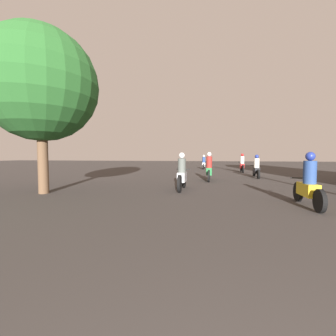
% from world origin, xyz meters
% --- Properties ---
extents(motorcycle_yellow, '(0.60, 2.01, 1.50)m').
position_xyz_m(motorcycle_yellow, '(1.93, 7.09, 0.60)').
color(motorcycle_yellow, black).
rests_on(motorcycle_yellow, ground_plane).
extents(motorcycle_silver, '(0.60, 1.99, 1.52)m').
position_xyz_m(motorcycle_silver, '(-1.86, 9.38, 0.61)').
color(motorcycle_silver, black).
rests_on(motorcycle_silver, ground_plane).
extents(motorcycle_green, '(0.60, 2.08, 1.59)m').
position_xyz_m(motorcycle_green, '(-0.84, 13.08, 0.64)').
color(motorcycle_green, black).
rests_on(motorcycle_green, ground_plane).
extents(motorcycle_black, '(0.60, 2.04, 1.47)m').
position_xyz_m(motorcycle_black, '(2.08, 15.46, 0.59)').
color(motorcycle_black, black).
rests_on(motorcycle_black, ground_plane).
extents(motorcycle_red, '(0.60, 1.99, 1.59)m').
position_xyz_m(motorcycle_red, '(1.79, 20.34, 0.64)').
color(motorcycle_red, black).
rests_on(motorcycle_red, ground_plane).
extents(motorcycle_white, '(0.60, 1.90, 1.50)m').
position_xyz_m(motorcycle_white, '(-1.59, 24.21, 0.61)').
color(motorcycle_white, black).
rests_on(motorcycle_white, ground_plane).
extents(street_tree, '(4.04, 4.04, 5.96)m').
position_xyz_m(street_tree, '(-6.75, 7.54, 3.93)').
color(street_tree, brown).
rests_on(street_tree, ground_plane).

